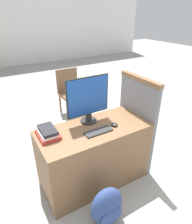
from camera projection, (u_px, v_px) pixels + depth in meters
The scene contains 9 objects.
ground_plane at pixel (107, 195), 2.32m from camera, with size 20.00×20.00×0.00m, color #9E9E99.
desk at pixel (94, 155), 2.37m from camera, with size 1.25×0.58×0.76m.
carrel_divider at pixel (136, 122), 2.57m from camera, with size 0.07×0.64×1.22m.
monitor at pixel (88, 99), 2.20m from camera, with size 0.51×0.19×0.54m.
keyboard at pixel (98, 132), 2.12m from camera, with size 0.31×0.11×0.02m.
mouse at pixel (114, 125), 2.23m from camera, with size 0.07×0.08×0.03m.
book_stack at pixel (48, 133), 2.04m from camera, with size 0.20×0.28×0.09m.
backpack at pixel (107, 207), 1.94m from camera, with size 0.34×0.22×0.43m.
far_chair at pixel (70, 89), 4.00m from camera, with size 0.44×0.44×0.88m.
Camera 1 is at (-0.94, -1.33, 1.92)m, focal length 32.00 mm.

